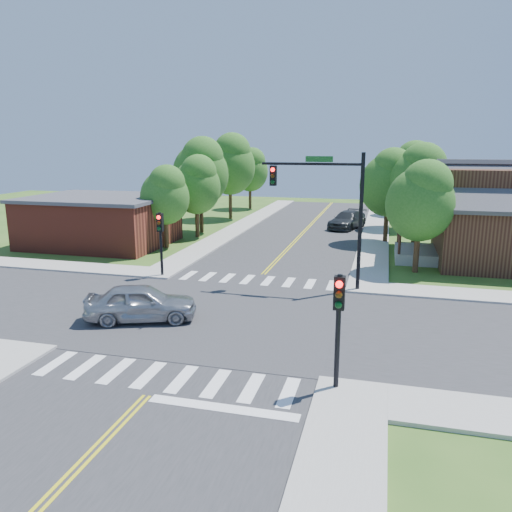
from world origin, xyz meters
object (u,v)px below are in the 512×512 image
(car_dgrey, at_px, (347,220))
(signal_mast_ne, at_px, (328,199))
(car_silver, at_px, (141,303))
(signal_pole_nw, at_px, (160,232))
(signal_pole_se, at_px, (339,311))

(car_dgrey, bearing_deg, signal_mast_ne, -71.72)
(signal_mast_ne, xyz_separation_m, car_silver, (-7.21, -7.00, -4.04))
(signal_pole_nw, relative_size, car_dgrey, 0.67)
(car_silver, bearing_deg, signal_mast_ne, -65.68)
(signal_pole_nw, relative_size, car_silver, 0.74)
(car_dgrey, bearing_deg, car_silver, -87.18)
(signal_mast_ne, distance_m, car_silver, 10.83)
(signal_pole_se, relative_size, car_dgrey, 0.67)
(signal_pole_nw, bearing_deg, signal_mast_ne, 0.07)
(signal_pole_se, relative_size, car_silver, 0.74)
(signal_mast_ne, bearing_deg, signal_pole_nw, -179.93)
(signal_pole_nw, distance_m, car_dgrey, 21.83)
(car_silver, xyz_separation_m, car_dgrey, (6.80, 26.75, -0.04))
(signal_pole_se, bearing_deg, signal_mast_ne, 98.56)
(signal_mast_ne, xyz_separation_m, car_dgrey, (-0.41, 19.75, -4.08))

